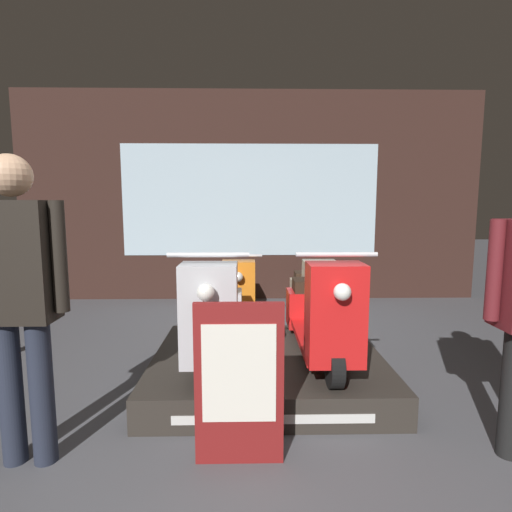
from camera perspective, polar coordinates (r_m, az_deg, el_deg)
name	(u,v)px	position (r m, az deg, el deg)	size (l,w,h in m)	color
ground_plane	(254,477)	(2.49, -0.28, -29.03)	(30.00, 30.00, 0.00)	#4C4C51
shop_wall_back	(250,197)	(6.25, -0.87, 8.40)	(7.11, 0.09, 3.20)	#331E19
display_platform	(268,368)	(3.48, 1.66, -15.65)	(1.87, 1.59, 0.24)	#2D2823
scooter_display_left	(216,316)	(3.26, -5.75, -8.46)	(0.54, 1.63, 0.93)	black
scooter_display_right	(320,315)	(3.30, 9.16, -8.32)	(0.54, 1.63, 0.93)	black
scooter_backrow_0	(240,294)	(5.14, -2.36, -5.40)	(0.54, 1.63, 0.93)	black
scooter_backrow_1	(312,293)	(5.20, 7.97, -5.30)	(0.54, 1.63, 0.93)	black
person_left_browsing	(18,289)	(2.56, -30.83, -4.05)	(0.55, 0.23, 1.75)	#232838
price_sign_board	(239,383)	(2.36, -2.43, -17.72)	(0.51, 0.04, 0.95)	maroon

